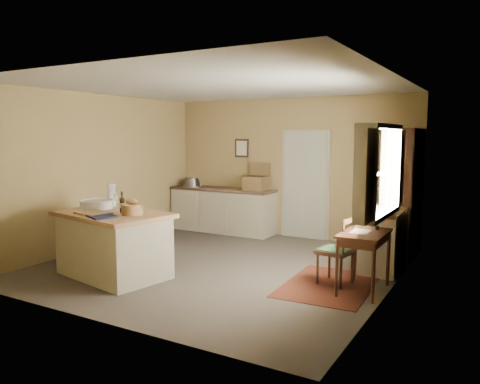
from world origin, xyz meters
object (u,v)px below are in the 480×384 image
object	(u,v)px
writing_desk	(364,240)
right_cabinet	(383,240)
sideboard	(223,208)
desk_chair	(335,251)
shelving_unit	(409,193)
work_island	(113,242)

from	to	relation	value
writing_desk	right_cabinet	size ratio (longest dim) A/B	0.86
sideboard	desk_chair	xyz separation A→B (m)	(3.14, -2.22, -0.04)
shelving_unit	writing_desk	bearing A→B (deg)	-94.18
work_island	sideboard	world-z (taller)	work_island
work_island	shelving_unit	distance (m)	4.70
writing_desk	right_cabinet	world-z (taller)	right_cabinet
sideboard	desk_chair	world-z (taller)	sideboard
sideboard	shelving_unit	distance (m)	3.74
sideboard	shelving_unit	bearing A→B (deg)	-3.10
work_island	right_cabinet	size ratio (longest dim) A/B	1.79
shelving_unit	work_island	bearing A→B (deg)	-136.64
right_cabinet	shelving_unit	world-z (taller)	shelving_unit
work_island	desk_chair	distance (m)	3.07
sideboard	desk_chair	size ratio (longest dim) A/B	2.51
sideboard	shelving_unit	world-z (taller)	shelving_unit
sideboard	right_cabinet	size ratio (longest dim) A/B	2.26
right_cabinet	sideboard	bearing A→B (deg)	160.74
shelving_unit	right_cabinet	bearing A→B (deg)	-98.49
writing_desk	shelving_unit	world-z (taller)	shelving_unit
work_island	writing_desk	bearing A→B (deg)	29.34
work_island	desk_chair	bearing A→B (deg)	33.40
work_island	right_cabinet	xyz separation A→B (m)	(3.24, 2.17, -0.02)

